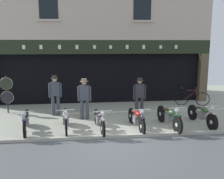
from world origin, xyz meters
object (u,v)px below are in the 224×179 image
at_px(motorcycle_center_left, 99,119).
at_px(tyre_sign_pole, 7,91).
at_px(advert_board_far, 162,72).
at_px(motorcycle_left, 66,119).
at_px(motorcycle_center_right, 169,117).
at_px(salesman_right, 139,95).
at_px(motorcycle_center, 137,118).
at_px(salesman_left, 55,93).
at_px(motorcycle_far_left, 26,120).
at_px(advert_board_near, 140,72).
at_px(leaning_bicycle, 192,98).
at_px(motorcycle_right, 202,114).
at_px(shopkeeper_center, 84,97).

bearing_deg(motorcycle_center_left, tyre_sign_pole, -41.51).
bearing_deg(advert_board_far, motorcycle_left, -138.48).
xyz_separation_m(motorcycle_center_right, salesman_right, (-0.71, 1.87, 0.47)).
xyz_separation_m(motorcycle_center, salesman_left, (-3.15, 2.20, 0.57)).
distance_m(motorcycle_far_left, advert_board_far, 7.81).
relative_size(motorcycle_far_left, motorcycle_center_left, 1.00).
bearing_deg(salesman_right, motorcycle_left, 36.94).
distance_m(motorcycle_center_right, advert_board_near, 4.68).
distance_m(motorcycle_center_right, leaning_bicycle, 4.04).
distance_m(motorcycle_right, salesman_right, 2.74).
bearing_deg(motorcycle_center_right, motorcycle_right, -178.33).
bearing_deg(tyre_sign_pole, advert_board_far, 12.22).
xyz_separation_m(shopkeeper_center, salesman_right, (2.41, 0.37, -0.04)).
bearing_deg(motorcycle_center_right, motorcycle_left, -7.47).
xyz_separation_m(salesman_left, shopkeeper_center, (1.26, -0.73, -0.03)).
relative_size(salesman_right, tyre_sign_pole, 0.96).
height_order(motorcycle_center_left, motorcycle_right, motorcycle_right).
bearing_deg(advert_board_near, motorcycle_far_left, -139.64).
distance_m(motorcycle_center_right, shopkeeper_center, 3.50).
height_order(motorcycle_left, motorcycle_right, motorcycle_left).
bearing_deg(motorcycle_left, salesman_right, -155.34).
bearing_deg(salesman_right, motorcycle_center, 82.10).
relative_size(motorcycle_center_left, tyre_sign_pole, 1.19).
bearing_deg(salesman_right, motorcycle_center_left, 52.61).
xyz_separation_m(motorcycle_center_left, motorcycle_center, (1.37, 0.04, -0.00)).
distance_m(motorcycle_center, shopkeeper_center, 2.45).
bearing_deg(motorcycle_center_left, motorcycle_center, 175.82).
relative_size(motorcycle_far_left, advert_board_far, 1.95).
height_order(motorcycle_center_left, leaning_bicycle, leaning_bicycle).
bearing_deg(salesman_left, advert_board_far, -161.18).
bearing_deg(motorcycle_left, tyre_sign_pole, -48.82).
xyz_separation_m(motorcycle_center_left, advert_board_far, (3.75, 4.54, 1.19)).
bearing_deg(motorcycle_center_left, motorcycle_center_right, 174.36).
bearing_deg(salesman_right, motorcycle_far_left, 28.68).
bearing_deg(motorcycle_left, advert_board_far, -142.91).
height_order(motorcycle_center, leaning_bicycle, leaning_bicycle).
xyz_separation_m(motorcycle_left, motorcycle_right, (5.19, 0.02, -0.01)).
bearing_deg(tyre_sign_pole, advert_board_near, 14.41).
bearing_deg(tyre_sign_pole, motorcycle_left, -44.39).
height_order(motorcycle_far_left, salesman_right, salesman_right).
relative_size(motorcycle_left, motorcycle_center_left, 0.99).
bearing_deg(motorcycle_center_right, leaning_bicycle, -131.12).
bearing_deg(motorcycle_center, shopkeeper_center, -42.70).
distance_m(motorcycle_center_left, advert_board_near, 5.33).
distance_m(motorcycle_left, advert_board_near, 5.88).
relative_size(motorcycle_center, tyre_sign_pole, 1.15).
xyz_separation_m(motorcycle_center_right, leaning_bicycle, (2.37, 3.28, -0.06)).
relative_size(motorcycle_center, salesman_right, 1.19).
bearing_deg(advert_board_far, shopkeeper_center, -144.56).
height_order(motorcycle_far_left, salesman_left, salesman_left).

